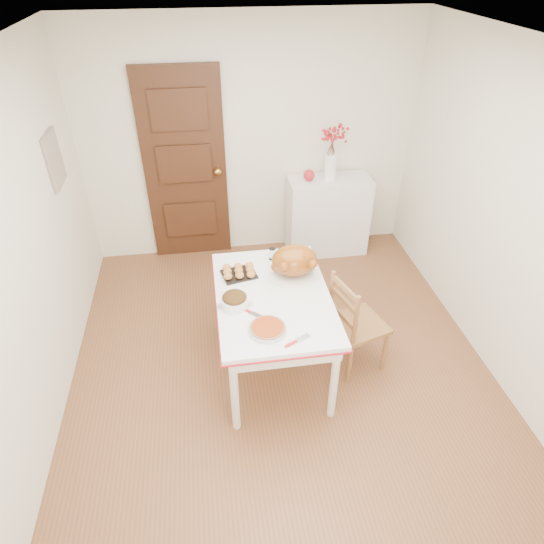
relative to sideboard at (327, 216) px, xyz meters
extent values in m
cube|color=brown|center=(-0.83, -1.78, -0.45)|extent=(3.50, 4.00, 0.00)
cube|color=white|center=(-0.83, -1.78, 2.05)|extent=(3.50, 4.00, 0.00)
cube|color=beige|center=(-0.83, 0.22, 0.80)|extent=(3.50, 0.00, 2.50)
cube|color=beige|center=(-0.83, -3.78, 0.80)|extent=(3.50, 0.00, 2.50)
cube|color=beige|center=(-2.58, -1.78, 0.80)|extent=(0.00, 4.00, 2.50)
cube|color=beige|center=(0.92, -1.78, 0.80)|extent=(0.00, 4.00, 2.50)
cube|color=#381A0F|center=(-1.53, 0.19, 0.58)|extent=(0.85, 0.06, 2.06)
cube|color=tan|center=(-2.56, -0.58, 1.05)|extent=(0.03, 0.35, 0.45)
cube|color=silver|center=(0.00, 0.00, 0.00)|extent=(0.89, 0.40, 0.89)
sphere|color=red|center=(-0.24, 0.00, 0.51)|extent=(0.12, 0.12, 0.12)
cylinder|color=#943510|center=(-0.99, -2.13, 0.36)|extent=(0.33, 0.33, 0.05)
cylinder|color=white|center=(-0.82, -1.25, 0.38)|extent=(0.06, 0.06, 0.10)
camera|label=1|loc=(-1.33, -4.51, 2.55)|focal=30.86mm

